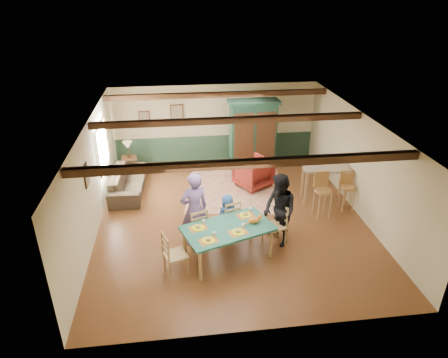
{
  "coord_description": "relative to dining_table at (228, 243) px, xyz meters",
  "views": [
    {
      "loc": [
        -1.35,
        -9.23,
        5.75
      ],
      "look_at": [
        -0.19,
        0.01,
        1.15
      ],
      "focal_mm": 32.0,
      "sensor_mm": 36.0,
      "label": 1
    }
  ],
  "objects": [
    {
      "name": "floor",
      "position": [
        0.33,
        1.78,
        -0.41
      ],
      "size": [
        8.0,
        8.0,
        0.0
      ],
      "primitive_type": "plane",
      "color": "#562F18",
      "rests_on": "ground"
    },
    {
      "name": "wall_back",
      "position": [
        0.33,
        5.78,
        0.94
      ],
      "size": [
        7.0,
        0.02,
        2.7
      ],
      "primitive_type": "cube",
      "color": "beige",
      "rests_on": "floor"
    },
    {
      "name": "wall_left",
      "position": [
        -3.17,
        1.78,
        0.94
      ],
      "size": [
        0.02,
        8.0,
        2.7
      ],
      "primitive_type": "cube",
      "color": "beige",
      "rests_on": "floor"
    },
    {
      "name": "wall_right",
      "position": [
        3.83,
        1.78,
        0.94
      ],
      "size": [
        0.02,
        8.0,
        2.7
      ],
      "primitive_type": "cube",
      "color": "beige",
      "rests_on": "floor"
    },
    {
      "name": "ceiling",
      "position": [
        0.33,
        1.78,
        2.29
      ],
      "size": [
        7.0,
        8.0,
        0.02
      ],
      "primitive_type": "cube",
      "color": "silver",
      "rests_on": "wall_back"
    },
    {
      "name": "wainscot_back",
      "position": [
        0.33,
        5.76,
        0.04
      ],
      "size": [
        6.95,
        0.03,
        0.9
      ],
      "primitive_type": "cube",
      "color": "#1F3A2A",
      "rests_on": "floor"
    },
    {
      "name": "ceiling_beam_front",
      "position": [
        0.33,
        -0.52,
        2.2
      ],
      "size": [
        6.95,
        0.16,
        0.16
      ],
      "primitive_type": "cube",
      "color": "black",
      "rests_on": "ceiling"
    },
    {
      "name": "ceiling_beam_mid",
      "position": [
        0.33,
        2.18,
        2.2
      ],
      "size": [
        6.95,
        0.16,
        0.16
      ],
      "primitive_type": "cube",
      "color": "black",
      "rests_on": "ceiling"
    },
    {
      "name": "ceiling_beam_back",
      "position": [
        0.33,
        4.78,
        2.2
      ],
      "size": [
        6.95,
        0.16,
        0.16
      ],
      "primitive_type": "cube",
      "color": "black",
      "rests_on": "ceiling"
    },
    {
      "name": "window_left",
      "position": [
        -3.14,
        3.48,
        1.14
      ],
      "size": [
        0.06,
        1.6,
        1.3
      ],
      "primitive_type": null,
      "color": "white",
      "rests_on": "wall_left"
    },
    {
      "name": "picture_left_wall",
      "position": [
        -3.14,
        1.18,
        1.34
      ],
      "size": [
        0.04,
        0.42,
        0.52
      ],
      "primitive_type": null,
      "color": "gray",
      "rests_on": "wall_left"
    },
    {
      "name": "picture_back_a",
      "position": [
        -0.97,
        5.75,
        1.39
      ],
      "size": [
        0.45,
        0.04,
        0.55
      ],
      "primitive_type": null,
      "color": "gray",
      "rests_on": "wall_back"
    },
    {
      "name": "picture_back_b",
      "position": [
        -2.07,
        5.75,
        1.24
      ],
      "size": [
        0.38,
        0.04,
        0.48
      ],
      "primitive_type": null,
      "color": "gray",
      "rests_on": "wall_back"
    },
    {
      "name": "dining_table",
      "position": [
        0.0,
        0.0,
        0.0
      ],
      "size": [
        2.23,
        1.69,
        0.82
      ],
      "primitive_type": null,
      "rotation": [
        0.0,
        0.0,
        0.34
      ],
      "color": "#1F6450",
      "rests_on": "floor"
    },
    {
      "name": "dining_chair_far_left",
      "position": [
        -0.68,
        0.6,
        0.11
      ],
      "size": [
        0.59,
        0.61,
        1.04
      ],
      "primitive_type": null,
      "rotation": [
        0.0,
        0.0,
        3.48
      ],
      "color": "#A88654",
      "rests_on": "floor"
    },
    {
      "name": "dining_chair_far_right",
      "position": [
        0.15,
        0.89,
        0.11
      ],
      "size": [
        0.59,
        0.61,
        1.04
      ],
      "primitive_type": null,
      "rotation": [
        0.0,
        0.0,
        3.48
      ],
      "color": "#A88654",
      "rests_on": "floor"
    },
    {
      "name": "dining_chair_end_left",
      "position": [
        -1.19,
        -0.42,
        0.11
      ],
      "size": [
        0.61,
        0.59,
        1.04
      ],
      "primitive_type": null,
      "rotation": [
        0.0,
        0.0,
        1.91
      ],
      "color": "#A88654",
      "rests_on": "floor"
    },
    {
      "name": "dining_chair_end_right",
      "position": [
        1.19,
        0.42,
        0.11
      ],
      "size": [
        0.61,
        0.59,
        1.04
      ],
      "primitive_type": null,
      "rotation": [
        0.0,
        0.0,
        -1.23
      ],
      "color": "#A88654",
      "rests_on": "floor"
    },
    {
      "name": "person_man",
      "position": [
        -0.71,
        0.68,
        0.54
      ],
      "size": [
        0.8,
        0.66,
        1.89
      ],
      "primitive_type": "imported",
      "rotation": [
        0.0,
        0.0,
        3.48
      ],
      "color": "#765B9D",
      "rests_on": "floor"
    },
    {
      "name": "person_woman",
      "position": [
        1.29,
        0.45,
        0.49
      ],
      "size": [
        0.94,
        1.06,
        1.81
      ],
      "primitive_type": "imported",
      "rotation": [
        0.0,
        0.0,
        -1.23
      ],
      "color": "black",
      "rests_on": "floor"
    },
    {
      "name": "person_child",
      "position": [
        0.12,
        0.97,
        0.14
      ],
      "size": [
        0.62,
        0.51,
        1.1
      ],
      "primitive_type": "imported",
      "rotation": [
        0.0,
        0.0,
        3.48
      ],
      "color": "#264F98",
      "rests_on": "floor"
    },
    {
      "name": "cat",
      "position": [
        0.61,
        0.1,
        0.51
      ],
      "size": [
        0.42,
        0.28,
        0.2
      ],
      "primitive_type": null,
      "rotation": [
        0.0,
        0.0,
        0.34
      ],
      "color": "orange",
      "rests_on": "dining_table"
    },
    {
      "name": "place_setting_near_left",
      "position": [
        -0.48,
        -0.46,
        0.47
      ],
      "size": [
        0.52,
        0.46,
        0.11
      ],
      "primitive_type": null,
      "rotation": [
        0.0,
        0.0,
        0.34
      ],
      "color": "yellow",
      "rests_on": "dining_table"
    },
    {
      "name": "place_setting_near_center",
      "position": [
        0.19,
        -0.22,
        0.47
      ],
      "size": [
        0.52,
        0.46,
        0.11
      ],
      "primitive_type": null,
      "rotation": [
        0.0,
        0.0,
        0.34
      ],
      "color": "yellow",
      "rests_on": "dining_table"
    },
    {
      "name": "place_setting_far_left",
      "position": [
        -0.66,
        0.06,
        0.47
      ],
      "size": [
        0.52,
        0.46,
        0.11
      ],
      "primitive_type": null,
      "rotation": [
        0.0,
        0.0,
        0.34
      ],
      "color": "yellow",
      "rests_on": "dining_table"
    },
    {
      "name": "place_setting_far_right",
      "position": [
        0.48,
        0.46,
        0.47
      ],
      "size": [
        0.52,
        0.46,
        0.11
      ],
      "primitive_type": null,
      "rotation": [
        0.0,
        0.0,
        0.34
      ],
      "color": "yellow",
      "rests_on": "dining_table"
    },
    {
      "name": "area_rug",
      "position": [
        0.71,
        3.56,
        -0.41
      ],
      "size": [
        3.3,
        3.77,
        0.01
      ],
      "primitive_type": "cube",
      "rotation": [
        0.0,
        0.0,
        -0.13
      ],
      "color": "beige",
      "rests_on": "floor"
    },
    {
      "name": "armoire",
      "position": [
        1.5,
        4.92,
        0.77
      ],
      "size": [
        1.7,
        0.75,
        2.35
      ],
      "primitive_type": "cube",
      "rotation": [
        0.0,
        0.0,
        0.05
      ],
      "color": "#143225",
      "rests_on": "floor"
    },
    {
      "name": "armchair",
      "position": [
        1.27,
        3.54,
        0.04
      ],
      "size": [
        1.34,
        1.35,
        0.91
      ],
      "primitive_type": "imported",
      "rotation": [
        0.0,
        0.0,
        -2.61
      ],
      "color": "#531110",
      "rests_on": "floor"
    },
    {
      "name": "sofa",
      "position": [
        -2.56,
        3.63,
        -0.07
      ],
      "size": [
        0.99,
        2.35,
        0.68
      ],
      "primitive_type": "imported",
      "rotation": [
        0.0,
        0.0,
        1.53
      ],
      "color": "#352C21",
      "rests_on": "floor"
    },
    {
      "name": "end_table",
      "position": [
        -2.61,
        4.88,
        -0.11
      ],
      "size": [
        0.54,
        0.54,
        0.6
      ],
      "primitive_type": null,
      "rotation": [
        0.0,
        0.0,
        0.11
      ],
      "color": "black",
      "rests_on": "floor"
    },
    {
      "name": "table_lamp",
      "position": [
        -2.61,
        4.88,
        0.46
      ],
      "size": [
        0.32,
        0.32,
        0.55
      ],
      "primitive_type": null,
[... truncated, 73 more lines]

